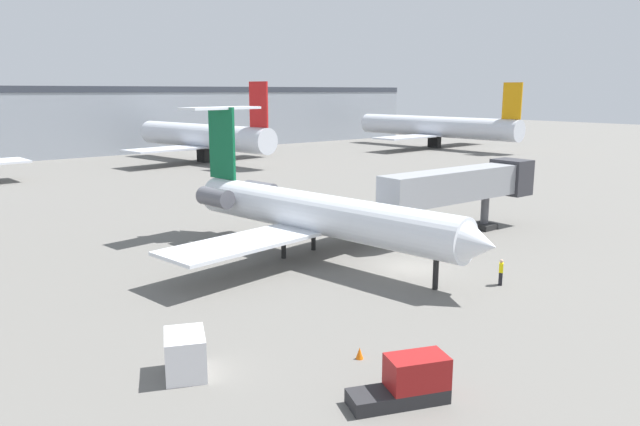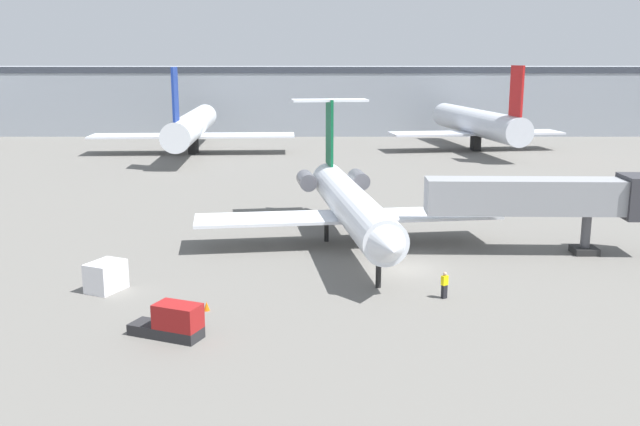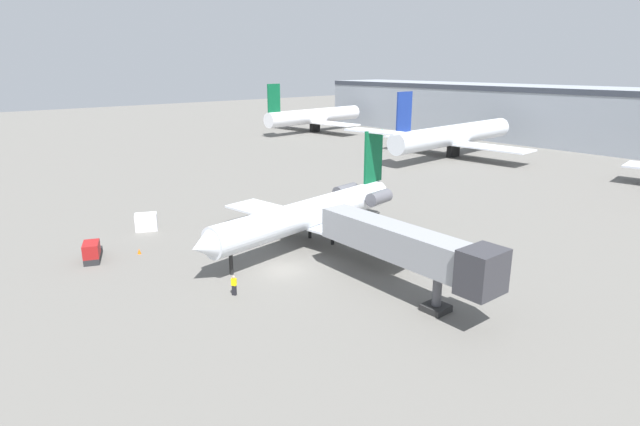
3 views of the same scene
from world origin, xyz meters
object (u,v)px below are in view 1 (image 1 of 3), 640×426
object	(u,v)px
regional_jet	(310,211)
baggage_tug_lead	(409,382)
traffic_cone_near	(360,353)
jet_bridge	(468,184)
ground_crew_marshaller	(501,272)
cargo_container_uld	(185,354)
parked_airliner_centre	(203,137)
parked_airliner_east_mid	(436,127)

from	to	relation	value
regional_jet	baggage_tug_lead	size ratio (longest dim) A/B	6.69
baggage_tug_lead	traffic_cone_near	xyz separation A→B (m)	(1.13, 4.07, -0.56)
jet_bridge	ground_crew_marshaller	bearing A→B (deg)	-133.84
regional_jet	ground_crew_marshaller	distance (m)	14.15
cargo_container_uld	parked_airliner_centre	distance (m)	80.45
regional_jet	cargo_container_uld	xyz separation A→B (m)	(-15.86, -11.34, -2.55)
ground_crew_marshaller	traffic_cone_near	bearing A→B (deg)	-171.32
parked_airliner_east_mid	cargo_container_uld	bearing A→B (deg)	-145.44
ground_crew_marshaller	cargo_container_uld	bearing A→B (deg)	176.02
parked_airliner_east_mid	jet_bridge	bearing A→B (deg)	-137.98
baggage_tug_lead	parked_airliner_east_mid	size ratio (longest dim) A/B	0.11
jet_bridge	cargo_container_uld	size ratio (longest dim) A/B	5.98
ground_crew_marshaller	cargo_container_uld	distance (m)	21.29
cargo_container_uld	traffic_cone_near	distance (m)	7.88
traffic_cone_near	parked_airliner_east_mid	world-z (taller)	parked_airliner_east_mid
baggage_tug_lead	parked_airliner_east_mid	distance (m)	110.17
jet_bridge	parked_airliner_centre	size ratio (longest dim) A/B	0.51
regional_jet	parked_airliner_centre	distance (m)	63.35
cargo_container_uld	traffic_cone_near	size ratio (longest dim) A/B	5.17
parked_airliner_centre	parked_airliner_east_mid	xyz separation A→B (m)	(51.84, -7.92, 0.09)
baggage_tug_lead	cargo_container_uld	distance (m)	9.67
cargo_container_uld	parked_airliner_centre	bearing A→B (deg)	61.11
cargo_container_uld	parked_airliner_east_mid	xyz separation A→B (m)	(90.67, 62.46, 3.55)
ground_crew_marshaller	cargo_container_uld	size ratio (longest dim) A/B	0.59
parked_airliner_east_mid	traffic_cone_near	bearing A→B (deg)	-141.70
regional_jet	jet_bridge	bearing A→B (deg)	-9.62
ground_crew_marshaller	parked_airliner_centre	xyz separation A→B (m)	(17.59, 71.85, 3.54)
jet_bridge	cargo_container_uld	xyz separation A→B (m)	(-31.07, -8.76, -3.39)
baggage_tug_lead	parked_airliner_centre	world-z (taller)	parked_airliner_centre
parked_airliner_centre	cargo_container_uld	bearing A→B (deg)	-118.89
ground_crew_marshaller	parked_airliner_centre	size ratio (longest dim) A/B	0.05
jet_bridge	baggage_tug_lead	xyz separation A→B (m)	(-25.25, -16.48, -3.50)
ground_crew_marshaller	traffic_cone_near	distance (m)	14.46
ground_crew_marshaller	parked_airliner_centre	world-z (taller)	parked_airliner_centre
regional_jet	jet_bridge	xyz separation A→B (m)	(15.21, -2.58, 0.84)
jet_bridge	parked_airliner_east_mid	xyz separation A→B (m)	(59.60, 53.69, 0.15)
jet_bridge	parked_airliner_centre	distance (m)	62.10
baggage_tug_lead	traffic_cone_near	size ratio (longest dim) A/B	7.69
parked_airliner_centre	parked_airliner_east_mid	size ratio (longest dim) A/B	0.83
regional_jet	parked_airliner_centre	world-z (taller)	parked_airliner_centre
regional_jet	baggage_tug_lead	xyz separation A→B (m)	(-10.04, -19.06, -2.65)
ground_crew_marshaller	cargo_container_uld	world-z (taller)	cargo_container_uld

